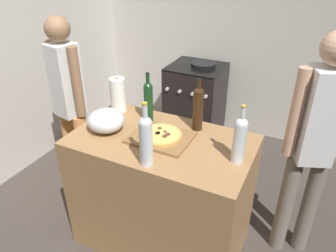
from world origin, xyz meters
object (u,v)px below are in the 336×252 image
person_in_stripes (69,101)px  paper_towel_roll (118,95)px  wine_bottle_clear (198,107)px  person_in_red (314,142)px  wine_bottle_dark (148,100)px  pizza (160,135)px  wine_bottle_amber (146,139)px  wine_bottle_green (240,138)px  stove (195,101)px  mixing_bowl (106,120)px

person_in_stripes → paper_towel_roll: bearing=3.2°
wine_bottle_clear → person_in_red: size_ratio=0.23×
wine_bottle_dark → wine_bottle_clear: bearing=6.9°
paper_towel_roll → wine_bottle_dark: wine_bottle_dark is taller
pizza → wine_bottle_amber: (0.06, -0.28, 0.14)m
wine_bottle_green → wine_bottle_dark: same height
pizza → wine_bottle_clear: 0.32m
wine_bottle_clear → stove: size_ratio=0.41×
stove → pizza: bearing=-76.9°
wine_bottle_amber → wine_bottle_clear: (0.11, 0.51, -0.00)m
wine_bottle_dark → stove: 1.55m
pizza → stove: size_ratio=0.31×
paper_towel_roll → person_in_stripes: size_ratio=0.17×
wine_bottle_green → wine_bottle_amber: bearing=-151.2°
paper_towel_roll → wine_bottle_amber: wine_bottle_amber is taller
paper_towel_roll → wine_bottle_amber: size_ratio=0.67×
wine_bottle_clear → stove: wine_bottle_clear is taller
paper_towel_roll → wine_bottle_clear: size_ratio=0.71×
wine_bottle_dark → pizza: bearing=-44.2°
pizza → person_in_stripes: person_in_stripes is taller
pizza → wine_bottle_clear: (0.17, 0.23, 0.14)m
mixing_bowl → wine_bottle_clear: 0.63m
wine_bottle_green → wine_bottle_dark: size_ratio=1.00×
wine_bottle_dark → stove: bearing=97.3°
mixing_bowl → person_in_red: bearing=17.7°
wine_bottle_dark → person_in_red: (1.11, 0.16, -0.13)m
wine_bottle_dark → person_in_stripes: person_in_stripes is taller
pizza → person_in_stripes: size_ratio=0.18×
wine_bottle_amber → person_in_red: 1.08m
wine_bottle_dark → stove: size_ratio=0.40×
person_in_stripes → mixing_bowl: bearing=-25.2°
person_in_stripes → wine_bottle_green: bearing=-8.8°
pizza → stove: 1.71m
pizza → stove: bearing=103.1°
wine_bottle_dark → person_in_stripes: 0.79m
mixing_bowl → wine_bottle_green: wine_bottle_green is taller
mixing_bowl → wine_bottle_green: 0.91m
wine_bottle_amber → stove: 2.02m
person_in_stripes → person_in_red: 1.88m
wine_bottle_clear → person_in_stripes: bearing=-178.8°
paper_towel_roll → person_in_red: person_in_red is taller
stove → person_in_stripes: 1.57m
pizza → paper_towel_roll: paper_towel_roll is taller
paper_towel_roll → wine_bottle_clear: (0.65, -0.00, 0.04)m
wine_bottle_green → person_in_stripes: person_in_stripes is taller
wine_bottle_green → person_in_stripes: bearing=171.2°
wine_bottle_dark → paper_towel_roll: bearing=170.9°
paper_towel_roll → wine_bottle_dark: 0.30m
wine_bottle_dark → wine_bottle_clear: 0.36m
mixing_bowl → paper_towel_roll: paper_towel_roll is taller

